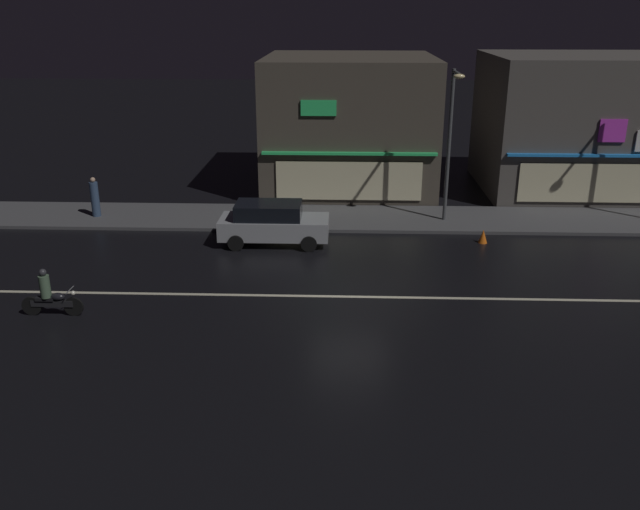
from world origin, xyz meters
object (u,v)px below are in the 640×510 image
at_px(pedestrian_on_sidewalk, 95,198).
at_px(parked_car_near_kerb, 273,223).
at_px(motorcycle_opposite_lane, 50,296).
at_px(streetlamp_west, 451,133).
at_px(traffic_cone, 483,236).

bearing_deg(pedestrian_on_sidewalk, parked_car_near_kerb, 11.68).
bearing_deg(motorcycle_opposite_lane, streetlamp_west, -137.51).
distance_m(streetlamp_west, parked_car_near_kerb, 8.33).
bearing_deg(traffic_cone, motorcycle_opposite_lane, -153.42).
bearing_deg(traffic_cone, streetlamp_west, 116.19).
bearing_deg(parked_car_near_kerb, streetlamp_west, 21.24).
bearing_deg(traffic_cone, parked_car_near_kerb, -177.40).
bearing_deg(streetlamp_west, pedestrian_on_sidewalk, 179.28).
relative_size(pedestrian_on_sidewalk, motorcycle_opposite_lane, 0.93).
height_order(streetlamp_west, motorcycle_opposite_lane, streetlamp_west).
bearing_deg(pedestrian_on_sidewalk, motorcycle_opposite_lane, -46.27).
distance_m(pedestrian_on_sidewalk, traffic_cone, 16.82).
relative_size(streetlamp_west, pedestrian_on_sidewalk, 3.64).
distance_m(pedestrian_on_sidewalk, motorcycle_opposite_lane, 10.10).
xyz_separation_m(streetlamp_west, traffic_cone, (1.19, -2.42, -3.69)).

